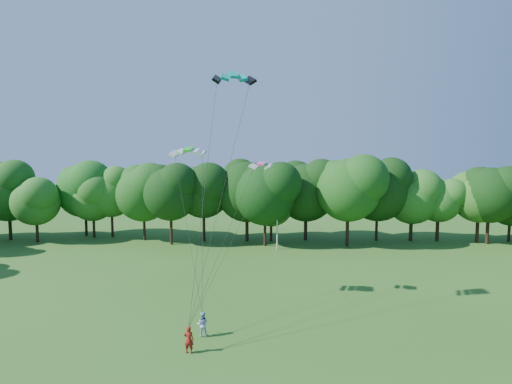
{
  "coord_description": "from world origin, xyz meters",
  "views": [
    {
      "loc": [
        2.67,
        -20.87,
        12.51
      ],
      "look_at": [
        0.68,
        13.0,
        9.4
      ],
      "focal_mm": 28.0,
      "sensor_mm": 36.0,
      "label": 1
    }
  ],
  "objects": [
    {
      "name": "kite_flyer_right",
      "position": [
        -2.61,
        5.55,
        0.85
      ],
      "size": [
        0.89,
        0.73,
        1.71
      ],
      "primitive_type": "imported",
      "rotation": [
        0.0,
        0.0,
        3.24
      ],
      "color": "#A1B8E0",
      "rests_on": "ground"
    },
    {
      "name": "tree_back_center",
      "position": [
        0.72,
        33.62,
        8.28
      ],
      "size": [
        9.12,
        9.12,
        13.26
      ],
      "color": "black",
      "rests_on": "ground"
    },
    {
      "name": "kite_green",
      "position": [
        -4.79,
        11.61,
        13.01
      ],
      "size": [
        3.01,
        1.51,
        0.48
      ],
      "rotation": [
        0.0,
        0.0,
        -0.06
      ],
      "color": "#1EC81F",
      "rests_on": "ground"
    },
    {
      "name": "tree_back_east",
      "position": [
        31.05,
        37.28,
        7.01
      ],
      "size": [
        7.71,
        7.71,
        11.22
      ],
      "color": "#2F2112",
      "rests_on": "ground"
    },
    {
      "name": "kite_pink",
      "position": [
        1.13,
        12.64,
        11.82
      ],
      "size": [
        2.05,
        1.29,
        0.3
      ],
      "rotation": [
        0.0,
        0.0,
        -0.2
      ],
      "color": "#FC46AA",
      "rests_on": "ground"
    },
    {
      "name": "tree_back_west",
      "position": [
        -27.38,
        38.9,
        8.28
      ],
      "size": [
        9.11,
        9.11,
        13.26
      ],
      "color": "#302413",
      "rests_on": "ground"
    },
    {
      "name": "kite_teal",
      "position": [
        -0.78,
        9.3,
        18.48
      ],
      "size": [
        3.31,
        2.05,
        0.76
      ],
      "rotation": [
        0.0,
        0.0,
        0.25
      ],
      "color": "#04887D",
      "rests_on": "ground"
    },
    {
      "name": "utility_pole",
      "position": [
        2.41,
        31.57,
        3.71
      ],
      "size": [
        1.43,
        0.19,
        7.15
      ],
      "rotation": [
        0.0,
        0.0,
        0.07
      ],
      "color": "beige",
      "rests_on": "ground"
    },
    {
      "name": "ground",
      "position": [
        0.0,
        0.0,
        0.0
      ],
      "size": [
        160.0,
        160.0,
        0.0
      ],
      "primitive_type": "plane",
      "color": "#2A5D19",
      "rests_on": "ground"
    },
    {
      "name": "kite_flyer_left",
      "position": [
        -3.01,
        3.14,
        0.88
      ],
      "size": [
        0.67,
        0.46,
        1.75
      ],
      "primitive_type": "imported",
      "rotation": [
        0.0,
        0.0,
        3.08
      ],
      "color": "maroon",
      "rests_on": "ground"
    }
  ]
}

